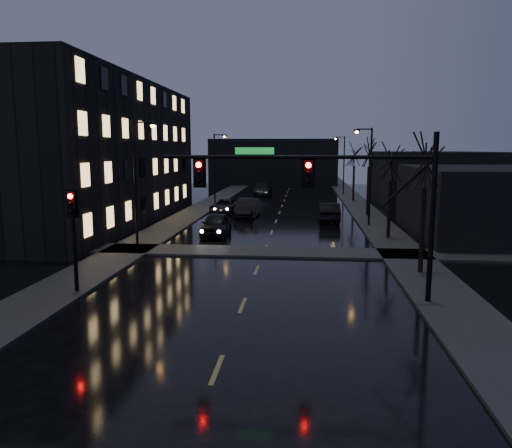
% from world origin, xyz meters
% --- Properties ---
extents(ground, '(160.00, 160.00, 0.00)m').
position_xyz_m(ground, '(0.00, 0.00, 0.00)').
color(ground, black).
rests_on(ground, ground).
extents(sidewalk_left, '(3.00, 140.00, 0.12)m').
position_xyz_m(sidewalk_left, '(-8.50, 35.00, 0.06)').
color(sidewalk_left, '#2D2D2B').
rests_on(sidewalk_left, ground).
extents(sidewalk_right, '(3.00, 140.00, 0.12)m').
position_xyz_m(sidewalk_right, '(8.50, 35.00, 0.06)').
color(sidewalk_right, '#2D2D2B').
rests_on(sidewalk_right, ground).
extents(sidewalk_cross, '(40.00, 3.00, 0.12)m').
position_xyz_m(sidewalk_cross, '(0.00, 18.50, 0.06)').
color(sidewalk_cross, '#2D2D2B').
rests_on(sidewalk_cross, ground).
extents(apartment_block, '(12.00, 30.00, 12.00)m').
position_xyz_m(apartment_block, '(-16.50, 30.00, 6.00)').
color(apartment_block, black).
rests_on(apartment_block, ground).
extents(commercial_right_near, '(10.00, 14.00, 5.00)m').
position_xyz_m(commercial_right_near, '(15.50, 26.00, 2.50)').
color(commercial_right_near, black).
rests_on(commercial_right_near, ground).
extents(commercial_right_far, '(12.00, 18.00, 6.00)m').
position_xyz_m(commercial_right_far, '(17.00, 48.00, 3.00)').
color(commercial_right_far, black).
rests_on(commercial_right_far, ground).
extents(far_block, '(22.00, 10.00, 8.00)m').
position_xyz_m(far_block, '(-3.00, 78.00, 4.00)').
color(far_block, black).
rests_on(far_block, ground).
extents(signal_mast, '(11.11, 0.41, 7.00)m').
position_xyz_m(signal_mast, '(3.85, 9.00, 4.87)').
color(signal_mast, black).
rests_on(signal_mast, ground).
extents(signal_pole_left, '(0.35, 0.41, 4.53)m').
position_xyz_m(signal_pole_left, '(-7.50, 8.99, 3.01)').
color(signal_pole_left, black).
rests_on(signal_pole_left, ground).
extents(tree_near, '(3.52, 3.52, 8.08)m').
position_xyz_m(tree_near, '(8.40, 14.00, 6.22)').
color(tree_near, black).
rests_on(tree_near, ground).
extents(tree_mid_a, '(3.30, 3.30, 7.58)m').
position_xyz_m(tree_mid_a, '(8.40, 24.00, 5.83)').
color(tree_mid_a, black).
rests_on(tree_mid_a, ground).
extents(tree_mid_b, '(3.74, 3.74, 8.59)m').
position_xyz_m(tree_mid_b, '(8.40, 36.00, 6.61)').
color(tree_mid_b, black).
rests_on(tree_mid_b, ground).
extents(tree_far, '(3.43, 3.43, 7.88)m').
position_xyz_m(tree_far, '(8.40, 50.00, 6.06)').
color(tree_far, black).
rests_on(tree_far, ground).
extents(streetlight_l_near, '(1.53, 0.28, 8.00)m').
position_xyz_m(streetlight_l_near, '(-7.58, 18.00, 4.77)').
color(streetlight_l_near, black).
rests_on(streetlight_l_near, ground).
extents(streetlight_l_far, '(1.53, 0.28, 8.00)m').
position_xyz_m(streetlight_l_far, '(-7.58, 45.00, 4.77)').
color(streetlight_l_far, black).
rests_on(streetlight_l_far, ground).
extents(streetlight_r_mid, '(1.53, 0.28, 8.00)m').
position_xyz_m(streetlight_r_mid, '(7.58, 30.00, 4.77)').
color(streetlight_r_mid, black).
rests_on(streetlight_r_mid, ground).
extents(streetlight_r_far, '(1.53, 0.28, 8.00)m').
position_xyz_m(streetlight_r_far, '(7.58, 58.00, 4.77)').
color(streetlight_r_far, black).
rests_on(streetlight_r_far, ground).
extents(oncoming_car_a, '(2.14, 4.92, 1.65)m').
position_xyz_m(oncoming_car_a, '(-4.00, 24.36, 0.83)').
color(oncoming_car_a, black).
rests_on(oncoming_car_a, ground).
extents(oncoming_car_b, '(2.15, 5.33, 1.72)m').
position_xyz_m(oncoming_car_b, '(-2.79, 34.77, 0.86)').
color(oncoming_car_b, black).
rests_on(oncoming_car_b, ground).
extents(oncoming_car_c, '(2.53, 5.07, 1.38)m').
position_xyz_m(oncoming_car_c, '(-5.42, 37.14, 0.69)').
color(oncoming_car_c, black).
rests_on(oncoming_car_c, ground).
extents(oncoming_car_d, '(2.31, 5.69, 1.65)m').
position_xyz_m(oncoming_car_d, '(-3.28, 56.66, 0.83)').
color(oncoming_car_d, black).
rests_on(oncoming_car_d, ground).
extents(lead_car, '(1.83, 5.02, 1.64)m').
position_xyz_m(lead_car, '(4.61, 32.35, 0.82)').
color(lead_car, black).
rests_on(lead_car, ground).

